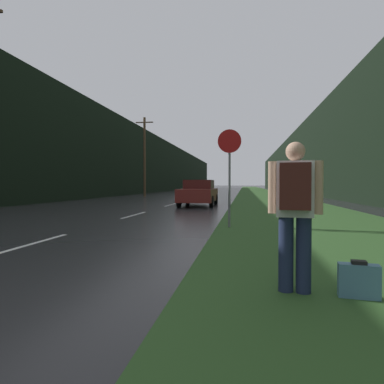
% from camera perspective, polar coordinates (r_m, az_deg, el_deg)
% --- Properties ---
extents(grass_verge, '(6.00, 240.00, 0.02)m').
position_cam_1_polar(grass_verge, '(41.36, 11.73, -0.44)').
color(grass_verge, '#2D5123').
rests_on(grass_verge, ground_plane).
extents(lane_stripe_b, '(0.12, 3.00, 0.01)m').
position_cam_1_polar(lane_stripe_b, '(7.97, -25.71, -7.96)').
color(lane_stripe_b, silver).
rests_on(lane_stripe_b, ground_plane).
extents(lane_stripe_c, '(0.12, 3.00, 0.01)m').
position_cam_1_polar(lane_stripe_c, '(14.26, -9.58, -3.79)').
color(lane_stripe_c, silver).
rests_on(lane_stripe_c, ground_plane).
extents(lane_stripe_d, '(0.12, 3.00, 0.01)m').
position_cam_1_polar(lane_stripe_d, '(21.01, -3.58, -2.13)').
color(lane_stripe_d, silver).
rests_on(lane_stripe_d, ground_plane).
extents(lane_stripe_e, '(0.12, 3.00, 0.01)m').
position_cam_1_polar(lane_stripe_e, '(27.88, -0.52, -1.28)').
color(lane_stripe_e, silver).
rests_on(lane_stripe_e, ground_plane).
extents(treeline_far_side, '(2.00, 140.00, 8.64)m').
position_cam_1_polar(treeline_far_side, '(53.27, -6.72, 4.60)').
color(treeline_far_side, black).
rests_on(treeline_far_side, ground_plane).
extents(treeline_near_side, '(2.00, 140.00, 8.99)m').
position_cam_1_polar(treeline_near_side, '(52.03, 17.80, 4.82)').
color(treeline_near_side, black).
rests_on(treeline_near_side, ground_plane).
extents(utility_pole_far, '(1.80, 0.24, 8.01)m').
position_cam_1_polar(utility_pole_far, '(35.14, -7.91, 6.00)').
color(utility_pole_far, '#4C3823').
rests_on(utility_pole_far, ground_plane).
extents(stop_sign, '(0.68, 0.07, 2.86)m').
position_cam_1_polar(stop_sign, '(10.00, 6.25, 4.08)').
color(stop_sign, slate).
rests_on(stop_sign, ground_plane).
extents(hitchhiker_with_backpack, '(0.61, 0.46, 1.76)m').
position_cam_1_polar(hitchhiker_with_backpack, '(4.09, 16.79, -2.42)').
color(hitchhiker_with_backpack, '#1E2847').
rests_on(hitchhiker_with_backpack, ground_plane).
extents(suitcase, '(0.44, 0.21, 0.43)m').
position_cam_1_polar(suitcase, '(4.30, 26.03, -13.23)').
color(suitcase, teal).
rests_on(suitcase, ground_plane).
extents(car_passing_near, '(1.98, 4.73, 1.51)m').
position_cam_1_polar(car_passing_near, '(19.99, 1.13, -0.14)').
color(car_passing_near, maroon).
rests_on(car_passing_near, ground_plane).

